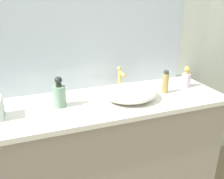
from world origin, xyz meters
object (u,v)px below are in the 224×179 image
lotion_bottle (60,95)px  perfume_bottle (165,82)px  sink_basin (130,93)px  soap_dispenser (186,79)px

lotion_bottle → perfume_bottle: 0.72m
lotion_bottle → perfume_bottle: bearing=-1.9°
sink_basin → soap_dispenser: size_ratio=2.26×
perfume_bottle → lotion_bottle: bearing=178.1°
sink_basin → lotion_bottle: (-0.45, 0.05, 0.03)m
perfume_bottle → sink_basin: bearing=-175.1°
soap_dispenser → perfume_bottle: 0.22m
soap_dispenser → perfume_bottle: bearing=-166.2°
sink_basin → perfume_bottle: (0.28, 0.02, 0.03)m
soap_dispenser → perfume_bottle: size_ratio=0.99×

